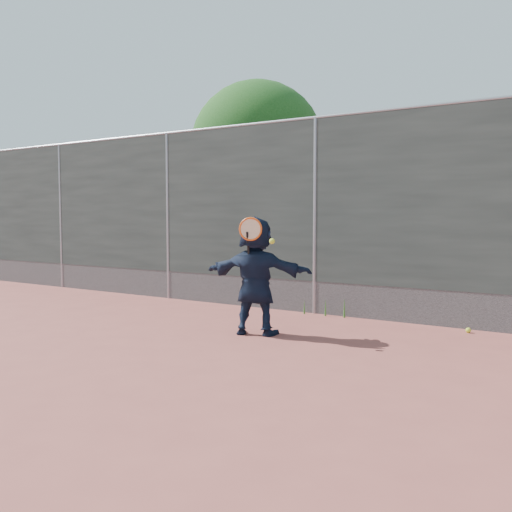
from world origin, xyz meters
The scene contains 7 objects.
ground centered at (0.00, 0.00, 0.00)m, with size 80.00×80.00×0.00m, color #9E4C42.
player centered at (0.10, 1.69, 0.75)m, with size 1.39×0.44×1.50m, color #121C31.
ball_ground centered at (2.36, 3.25, 0.03)m, with size 0.07×0.07×0.07m, color #C4DA30.
fence centered at (0.00, 3.50, 1.58)m, with size 20.00×0.06×3.03m.
swing_action centered at (0.18, 1.49, 1.32)m, with size 0.50×0.15×0.51m.
tree_left centered at (-2.85, 6.55, 2.94)m, with size 3.15×3.00×4.53m.
weed_clump centered at (0.29, 3.38, 0.13)m, with size 0.68×0.07×0.30m.
Camera 1 is at (4.03, -4.34, 1.50)m, focal length 40.00 mm.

